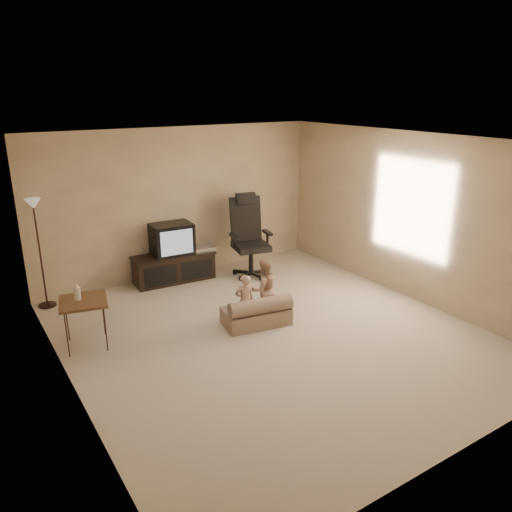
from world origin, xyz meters
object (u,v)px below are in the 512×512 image
(office_chair, at_px, (249,247))
(tv_stand, at_px, (173,257))
(toddler_left, at_px, (245,301))
(toddler_right, at_px, (263,289))
(child_sofa, at_px, (257,313))
(side_table, at_px, (83,302))
(floor_lamp, at_px, (37,229))

(office_chair, bearing_deg, tv_stand, 172.59)
(tv_stand, distance_m, toddler_left, 2.08)
(office_chair, bearing_deg, toddler_left, -111.76)
(office_chair, relative_size, toddler_right, 1.61)
(toddler_left, bearing_deg, child_sofa, 165.33)
(tv_stand, xyz_separation_m, child_sofa, (0.27, -2.16, -0.23))
(office_chair, distance_m, child_sofa, 2.00)
(toddler_left, bearing_deg, tv_stand, -74.51)
(tv_stand, relative_size, toddler_right, 1.60)
(toddler_right, bearing_deg, tv_stand, -74.80)
(side_table, relative_size, floor_lamp, 0.51)
(side_table, relative_size, toddler_right, 0.96)
(office_chair, bearing_deg, floor_lamp, -176.57)
(office_chair, xyz_separation_m, toddler_right, (-0.75, -1.58, -0.07))
(floor_lamp, bearing_deg, office_chair, -8.56)
(office_chair, height_order, toddler_right, office_chair)
(tv_stand, height_order, child_sofa, tv_stand)
(tv_stand, xyz_separation_m, side_table, (-1.84, -1.48, 0.19))
(office_chair, height_order, toddler_left, office_chair)
(floor_lamp, relative_size, toddler_right, 1.86)
(child_sofa, distance_m, toddler_right, 0.36)
(office_chair, height_order, child_sofa, office_chair)
(floor_lamp, bearing_deg, side_table, -83.31)
(side_table, height_order, floor_lamp, floor_lamp)
(toddler_right, bearing_deg, toddler_left, 14.35)
(toddler_right, bearing_deg, office_chair, -113.39)
(side_table, relative_size, toddler_left, 1.13)
(tv_stand, relative_size, toddler_left, 1.89)
(side_table, bearing_deg, toddler_right, -12.86)
(toddler_left, bearing_deg, floor_lamp, -32.69)
(side_table, bearing_deg, office_chair, 18.91)
(side_table, xyz_separation_m, floor_lamp, (-0.18, 1.54, 0.59))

